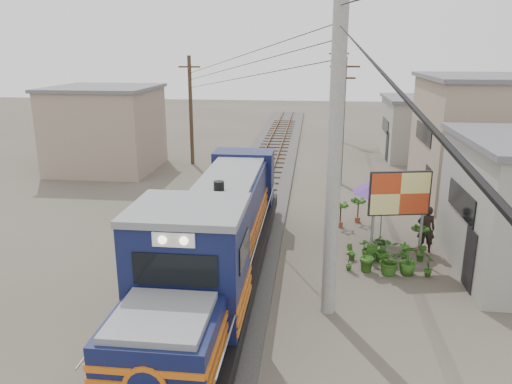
# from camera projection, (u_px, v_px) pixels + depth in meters

# --- Properties ---
(ground) EXTENTS (120.00, 120.00, 0.00)m
(ground) POSITION_uv_depth(u_px,v_px,m) (214.00, 296.00, 15.58)
(ground) COLOR #473F35
(ground) RESTS_ON ground
(ballast) EXTENTS (3.60, 70.00, 0.16)m
(ballast) POSITION_uv_depth(u_px,v_px,m) (253.00, 200.00, 25.10)
(ballast) COLOR #595651
(ballast) RESTS_ON ground
(track) EXTENTS (1.15, 70.00, 0.12)m
(track) POSITION_uv_depth(u_px,v_px,m) (253.00, 197.00, 25.05)
(track) COLOR #51331E
(track) RESTS_ON ground
(locomotive) EXTENTS (2.77, 15.07, 3.74)m
(locomotive) POSITION_uv_depth(u_px,v_px,m) (217.00, 240.00, 15.67)
(locomotive) COLOR black
(locomotive) RESTS_ON ground
(utility_pole_main) EXTENTS (0.40, 0.40, 10.00)m
(utility_pole_main) POSITION_uv_depth(u_px,v_px,m) (335.00, 144.00, 13.33)
(utility_pole_main) COLOR #9E9B93
(utility_pole_main) RESTS_ON ground
(wooden_pole_mid) EXTENTS (1.60, 0.24, 7.00)m
(wooden_pole_mid) POSITION_uv_depth(u_px,v_px,m) (342.00, 119.00, 27.42)
(wooden_pole_mid) COLOR #4C3826
(wooden_pole_mid) RESTS_ON ground
(wooden_pole_far) EXTENTS (1.60, 0.24, 7.50)m
(wooden_pole_far) POSITION_uv_depth(u_px,v_px,m) (337.00, 93.00, 40.67)
(wooden_pole_far) COLOR #4C3826
(wooden_pole_far) RESTS_ON ground
(wooden_pole_left) EXTENTS (1.60, 0.24, 7.00)m
(wooden_pole_left) POSITION_uv_depth(u_px,v_px,m) (191.00, 109.00, 32.27)
(wooden_pole_left) COLOR #4C3826
(wooden_pole_left) RESTS_ON ground
(power_lines) EXTENTS (9.65, 19.00, 3.30)m
(power_lines) POSITION_uv_depth(u_px,v_px,m) (245.00, 45.00, 21.59)
(power_lines) COLOR black
(power_lines) RESTS_ON ground
(shophouse_mid) EXTENTS (8.40, 7.35, 6.20)m
(shophouse_mid) POSITION_uv_depth(u_px,v_px,m) (506.00, 139.00, 24.80)
(shophouse_mid) COLOR gray
(shophouse_mid) RESTS_ON ground
(shophouse_back) EXTENTS (6.30, 6.30, 4.20)m
(shophouse_back) POSITION_uv_depth(u_px,v_px,m) (429.00, 127.00, 34.78)
(shophouse_back) COLOR gray
(shophouse_back) RESTS_ON ground
(shophouse_left) EXTENTS (6.30, 6.30, 5.20)m
(shophouse_left) POSITION_uv_depth(u_px,v_px,m) (106.00, 128.00, 31.21)
(shophouse_left) COLOR gray
(shophouse_left) RESTS_ON ground
(billboard) EXTENTS (2.17, 0.55, 3.39)m
(billboard) POSITION_uv_depth(u_px,v_px,m) (400.00, 196.00, 17.40)
(billboard) COLOR #99999E
(billboard) RESTS_ON ground
(market_umbrella) EXTENTS (3.25, 3.25, 2.72)m
(market_umbrella) POSITION_uv_depth(u_px,v_px,m) (384.00, 185.00, 19.14)
(market_umbrella) COLOR black
(market_umbrella) RESTS_ON ground
(vendor) EXTENTS (0.68, 0.46, 1.83)m
(vendor) POSITION_uv_depth(u_px,v_px,m) (426.00, 229.00, 18.75)
(vendor) COLOR black
(vendor) RESTS_ON ground
(plant_nursery) EXTENTS (3.10, 2.35, 1.13)m
(plant_nursery) POSITION_uv_depth(u_px,v_px,m) (385.00, 256.00, 17.42)
(plant_nursery) COLOR #2E5D1A
(plant_nursery) RESTS_ON ground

